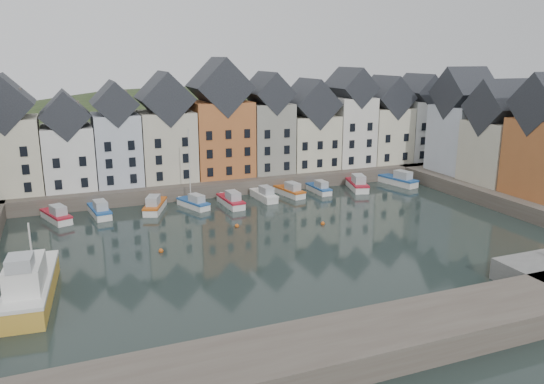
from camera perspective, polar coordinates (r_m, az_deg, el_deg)
ground at (r=58.18m, az=2.45°, el=-5.63°), size 260.00×260.00×0.00m
far_quay at (r=85.03m, az=-5.85°, el=1.51°), size 90.00×16.00×2.00m
right_quay at (r=81.80m, az=25.89°, el=-0.42°), size 14.00×54.00×2.00m
near_wall at (r=35.92m, az=2.27°, el=-17.50°), size 50.00×6.00×2.00m
hillside at (r=114.61m, az=-9.23°, el=-5.03°), size 153.60×70.40×64.00m
far_terrace at (r=82.66m, az=-3.45°, el=6.74°), size 72.37×8.16×17.78m
right_terrace at (r=83.04m, az=23.46°, el=5.63°), size 8.30×24.25×16.36m
mooring_buoys at (r=61.43m, az=-3.02°, el=-4.38°), size 20.50×5.50×0.50m
boat_a at (r=71.03m, az=-22.16°, el=-2.37°), size 3.89×6.42×2.36m
boat_b at (r=71.41m, az=-18.05°, el=-1.91°), size 2.75×6.43×2.39m
boat_c at (r=71.66m, az=-12.50°, el=-1.46°), size 4.21×6.68×2.46m
boat_d at (r=72.29m, az=-8.40°, el=-1.15°), size 3.66×5.88×10.76m
boat_e at (r=72.59m, az=-4.41°, el=-0.95°), size 2.36×6.38×2.41m
boat_f at (r=75.47m, az=-0.84°, el=-0.33°), size 2.33×6.10×2.29m
boat_g at (r=77.74m, az=1.94°, el=0.10°), size 2.95×6.24×2.30m
boat_h at (r=79.76m, az=5.09°, el=0.39°), size 1.87×5.56×2.12m
boat_i at (r=82.40m, az=9.13°, el=0.83°), size 3.92×7.24×2.66m
boat_j at (r=86.53m, az=13.49°, el=1.26°), size 3.66×7.10×2.61m
large_vessel at (r=48.90m, az=-24.59°, el=-9.13°), size 4.49×12.65×6.45m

